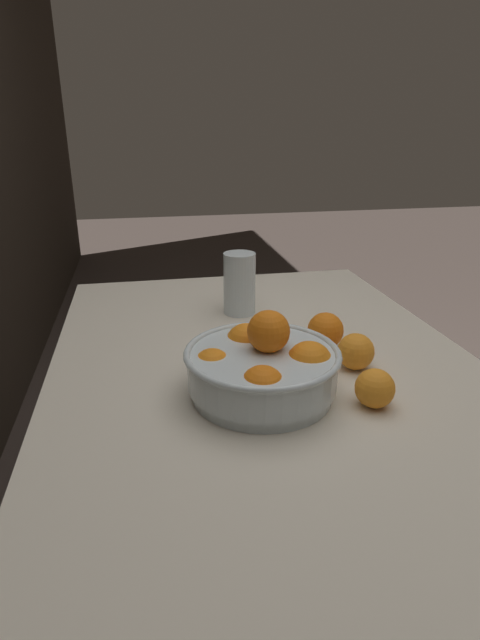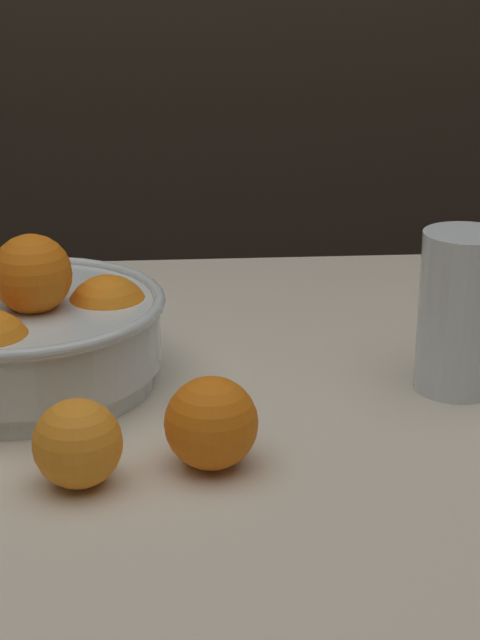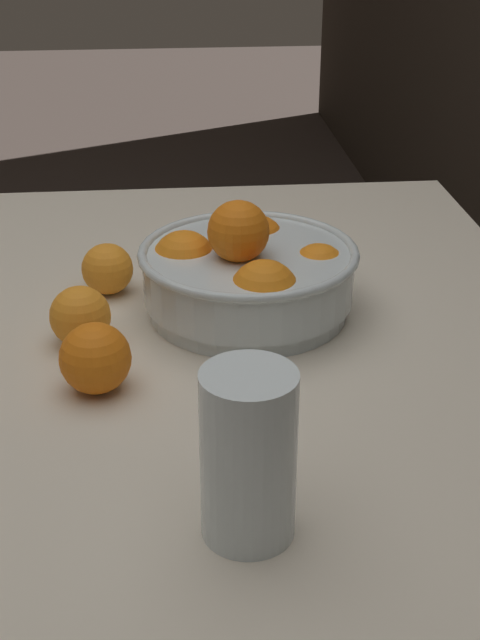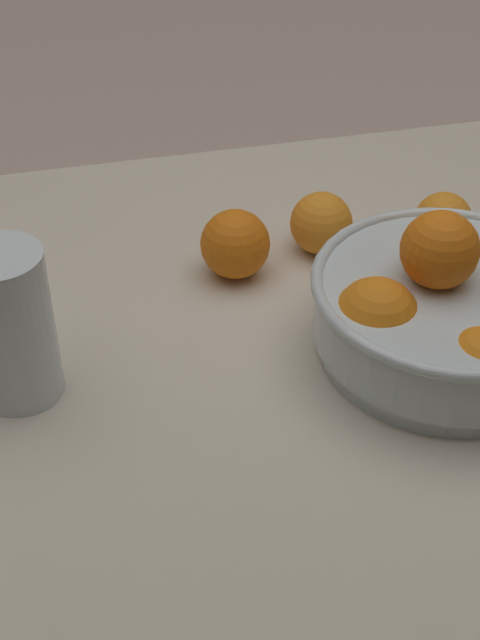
{
  "view_description": "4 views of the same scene",
  "coord_description": "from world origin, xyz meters",
  "views": [
    {
      "loc": [
        -0.89,
        0.23,
        1.19
      ],
      "look_at": [
        0.06,
        0.04,
        0.81
      ],
      "focal_mm": 28.0,
      "sensor_mm": 36.0,
      "label": 1
    },
    {
      "loc": [
        0.01,
        -0.93,
        1.16
      ],
      "look_at": [
        0.08,
        0.03,
        0.8
      ],
      "focal_mm": 60.0,
      "sensor_mm": 36.0,
      "label": 2
    },
    {
      "loc": [
        0.89,
        -0.06,
        1.25
      ],
      "look_at": [
        0.05,
        0.02,
        0.81
      ],
      "focal_mm": 50.0,
      "sensor_mm": 36.0,
      "label": 3
    },
    {
      "loc": [
        0.23,
        0.66,
        1.32
      ],
      "look_at": [
        0.08,
        0.03,
        0.8
      ],
      "focal_mm": 50.0,
      "sensor_mm": 36.0,
      "label": 4
    }
  ],
  "objects": [
    {
      "name": "orange_loose_front",
      "position": [
        -0.06,
        -0.16,
        0.77
      ],
      "size": [
        0.07,
        0.07,
        0.07
      ],
      "primitive_type": "sphere",
      "color": "orange",
      "rests_on": "dining_table"
    },
    {
      "name": "fruit_bowl",
      "position": [
        -0.12,
        0.04,
        0.79
      ],
      "size": [
        0.28,
        0.28,
        0.15
      ],
      "color": "silver",
      "rests_on": "dining_table"
    },
    {
      "name": "juice_glass",
      "position": [
        0.29,
        0.0,
        0.8
      ],
      "size": [
        0.08,
        0.08,
        0.16
      ],
      "color": "#F4A314",
      "rests_on": "dining_table"
    },
    {
      "name": "orange_loose_aside",
      "position": [
        0.05,
        -0.14,
        0.77
      ],
      "size": [
        0.08,
        0.08,
        0.08
      ],
      "primitive_type": "sphere",
      "color": "orange",
      "rests_on": "dining_table"
    },
    {
      "name": "dining_table",
      "position": [
        0.0,
        0.0,
        0.65
      ],
      "size": [
        1.24,
        0.87,
        0.73
      ],
      "color": "beige",
      "rests_on": "ground_plane"
    }
  ]
}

